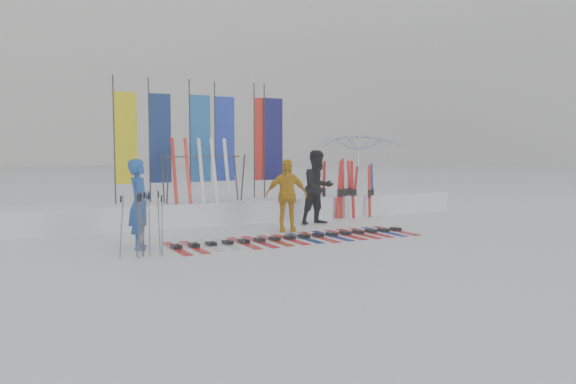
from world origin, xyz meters
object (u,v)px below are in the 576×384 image
ski_rack (203,172)px  person_yellow (286,195)px  tent_canopy (359,172)px  ski_row (297,237)px  person_blue (139,204)px  person_black (318,187)px

ski_rack → person_yellow: bearing=-54.9°
tent_canopy → ski_row: size_ratio=0.50×
person_blue → person_black: bearing=-59.8°
tent_canopy → ski_row: bearing=-137.5°
ski_row → person_yellow: bearing=75.1°
ski_rack → tent_canopy: bearing=8.1°
person_yellow → tent_canopy: size_ratio=0.62×
person_blue → person_yellow: 3.73m
tent_canopy → person_black: bearing=-143.0°
person_yellow → ski_rack: ski_rack is taller
person_blue → tent_canopy: bearing=-52.3°
person_black → ski_row: 2.69m
person_blue → ski_row: size_ratio=0.32×
person_blue → ski_rack: bearing=-26.2°
person_blue → person_black: (4.97, 1.55, 0.08)m
person_black → ski_rack: bearing=148.0°
person_black → tent_canopy: bearing=29.0°
person_yellow → ski_rack: (-1.41, 2.00, 0.52)m
person_black → ski_rack: person_black is taller
tent_canopy → ski_rack: size_ratio=1.37×
person_blue → person_yellow: size_ratio=1.03×
person_black → tent_canopy: 3.29m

